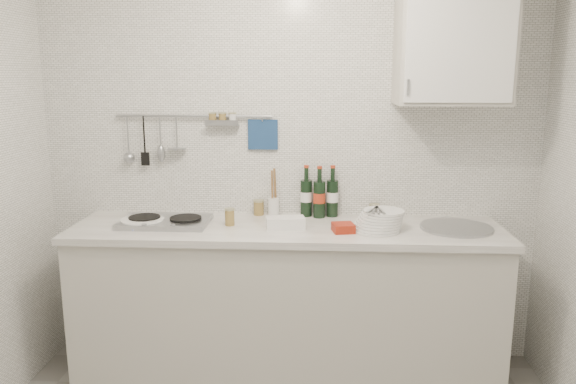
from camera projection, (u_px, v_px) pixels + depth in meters
The scene contains 14 objects.
back_wall at pixel (290, 161), 3.41m from camera, with size 3.00×0.02×2.50m, color silver.
counter at pixel (288, 306), 3.29m from camera, with size 2.44×0.64×0.96m.
wall_rail at pixel (191, 132), 3.38m from camera, with size 0.98×0.09×0.34m.
wall_cabinet at pixel (453, 40), 3.04m from camera, with size 0.60×0.38×0.70m.
plate_stack_hob at pixel (141, 222), 3.20m from camera, with size 0.26×0.26×0.03m.
plate_stack_sink at pixel (379, 221), 3.10m from camera, with size 0.29×0.28×0.12m.
wine_bottles at pixel (319, 191), 3.37m from camera, with size 0.23×0.10×0.31m.
butter_dish at pixel (285, 223), 3.13m from camera, with size 0.21×0.11×0.06m, color white.
strawberry_punnet at pixel (343, 228), 3.06m from camera, with size 0.11×0.11×0.05m, color #AE2613.
utensil_crock at pixel (274, 204), 3.42m from camera, with size 0.07×0.07×0.29m.
jar_a at pixel (259, 207), 3.43m from camera, with size 0.07×0.07×0.09m.
jar_b at pixel (374, 210), 3.39m from camera, with size 0.06×0.06×0.08m.
jar_c at pixel (392, 215), 3.28m from camera, with size 0.06×0.06×0.08m.
jar_d at pixel (230, 217), 3.19m from camera, with size 0.06×0.06×0.10m.
Camera 1 is at (0.18, -1.97, 1.77)m, focal length 35.00 mm.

